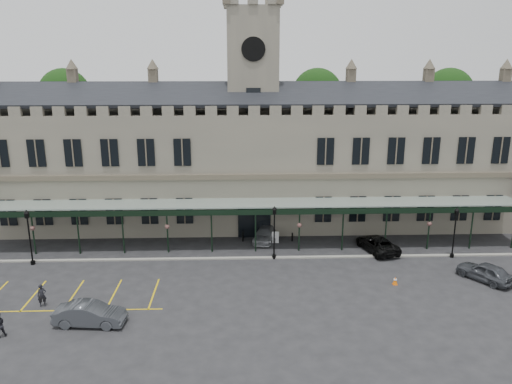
{
  "coord_description": "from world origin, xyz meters",
  "views": [
    {
      "loc": [
        -1.41,
        -35.62,
        17.51
      ],
      "look_at": [
        0.0,
        6.0,
        6.0
      ],
      "focal_mm": 35.0,
      "sensor_mm": 36.0,
      "label": 1
    }
  ],
  "objects_px": {
    "car_right_a": "(485,272)",
    "lamp_post_left": "(29,232)",
    "clock_tower": "(253,99)",
    "sign_board": "(275,237)",
    "lamp_post_mid": "(274,228)",
    "station_building": "(253,163)",
    "car_van": "(377,244)",
    "car_left_b": "(90,314)",
    "traffic_cone": "(395,281)",
    "person_a": "(42,295)",
    "lamp_post_right": "(455,228)",
    "car_taxi": "(265,234)"
  },
  "relations": [
    {
      "from": "lamp_post_mid",
      "to": "lamp_post_left",
      "type": "bearing_deg",
      "value": -178.44
    },
    {
      "from": "traffic_cone",
      "to": "car_left_b",
      "type": "xyz_separation_m",
      "value": [
        -22.27,
        -5.32,
        0.46
      ]
    },
    {
      "from": "lamp_post_mid",
      "to": "car_right_a",
      "type": "height_order",
      "value": "lamp_post_mid"
    },
    {
      "from": "lamp_post_left",
      "to": "sign_board",
      "type": "height_order",
      "value": "lamp_post_left"
    },
    {
      "from": "station_building",
      "to": "car_taxi",
      "type": "bearing_deg",
      "value": -80.39
    },
    {
      "from": "clock_tower",
      "to": "car_left_b",
      "type": "distance_m",
      "value": 27.21
    },
    {
      "from": "station_building",
      "to": "car_left_b",
      "type": "height_order",
      "value": "station_building"
    },
    {
      "from": "car_van",
      "to": "car_left_b",
      "type": "bearing_deg",
      "value": 12.76
    },
    {
      "from": "clock_tower",
      "to": "lamp_post_mid",
      "type": "distance_m",
      "value": 14.77
    },
    {
      "from": "lamp_post_left",
      "to": "car_van",
      "type": "relative_size",
      "value": 0.99
    },
    {
      "from": "station_building",
      "to": "car_right_a",
      "type": "distance_m",
      "value": 24.53
    },
    {
      "from": "sign_board",
      "to": "person_a",
      "type": "bearing_deg",
      "value": -142.46
    },
    {
      "from": "car_van",
      "to": "station_building",
      "type": "bearing_deg",
      "value": -54.47
    },
    {
      "from": "lamp_post_mid",
      "to": "person_a",
      "type": "relative_size",
      "value": 2.89
    },
    {
      "from": "traffic_cone",
      "to": "car_taxi",
      "type": "distance_m",
      "value": 14.02
    },
    {
      "from": "station_building",
      "to": "car_van",
      "type": "relative_size",
      "value": 11.95
    },
    {
      "from": "clock_tower",
      "to": "sign_board",
      "type": "xyz_separation_m",
      "value": [
        1.96,
        -6.77,
        -12.55
      ]
    },
    {
      "from": "clock_tower",
      "to": "car_taxi",
      "type": "xyz_separation_m",
      "value": [
        1.0,
        -6.0,
        -12.47
      ]
    },
    {
      "from": "traffic_cone",
      "to": "person_a",
      "type": "relative_size",
      "value": 0.38
    },
    {
      "from": "traffic_cone",
      "to": "car_van",
      "type": "distance_m",
      "value": 6.94
    },
    {
      "from": "car_van",
      "to": "lamp_post_mid",
      "type": "bearing_deg",
      "value": -7.12
    },
    {
      "from": "person_a",
      "to": "car_right_a",
      "type": "bearing_deg",
      "value": -19.08
    },
    {
      "from": "clock_tower",
      "to": "station_building",
      "type": "bearing_deg",
      "value": -90.0
    },
    {
      "from": "lamp_post_mid",
      "to": "person_a",
      "type": "distance_m",
      "value": 19.17
    },
    {
      "from": "station_building",
      "to": "lamp_post_right",
      "type": "bearing_deg",
      "value": -31.51
    },
    {
      "from": "sign_board",
      "to": "car_right_a",
      "type": "height_order",
      "value": "car_right_a"
    },
    {
      "from": "station_building",
      "to": "lamp_post_right",
      "type": "relative_size",
      "value": 12.82
    },
    {
      "from": "station_building",
      "to": "clock_tower",
      "type": "height_order",
      "value": "clock_tower"
    },
    {
      "from": "station_building",
      "to": "car_left_b",
      "type": "distance_m",
      "value": 24.84
    },
    {
      "from": "lamp_post_mid",
      "to": "sign_board",
      "type": "distance_m",
      "value": 4.46
    },
    {
      "from": "traffic_cone",
      "to": "car_taxi",
      "type": "xyz_separation_m",
      "value": [
        -9.77,
        10.04,
        0.33
      ]
    },
    {
      "from": "car_right_a",
      "to": "lamp_post_left",
      "type": "bearing_deg",
      "value": -41.28
    },
    {
      "from": "car_left_b",
      "to": "car_right_a",
      "type": "relative_size",
      "value": 1.06
    },
    {
      "from": "lamp_post_mid",
      "to": "car_van",
      "type": "xyz_separation_m",
      "value": [
        9.61,
        1.43,
        -2.2
      ]
    },
    {
      "from": "lamp_post_left",
      "to": "sign_board",
      "type": "distance_m",
      "value": 21.87
    },
    {
      "from": "lamp_post_left",
      "to": "lamp_post_mid",
      "type": "xyz_separation_m",
      "value": [
        20.92,
        0.57,
        -0.05
      ]
    },
    {
      "from": "lamp_post_left",
      "to": "clock_tower",
      "type": "bearing_deg",
      "value": 29.89
    },
    {
      "from": "lamp_post_mid",
      "to": "person_a",
      "type": "xyz_separation_m",
      "value": [
        -17.24,
        -8.12,
        -2.05
      ]
    },
    {
      "from": "lamp_post_left",
      "to": "person_a",
      "type": "bearing_deg",
      "value": -64.01
    },
    {
      "from": "car_van",
      "to": "traffic_cone",
      "type": "bearing_deg",
      "value": 70.95
    },
    {
      "from": "clock_tower",
      "to": "car_left_b",
      "type": "bearing_deg",
      "value": -118.3
    },
    {
      "from": "lamp_post_mid",
      "to": "car_left_b",
      "type": "bearing_deg",
      "value": -140.44
    },
    {
      "from": "lamp_post_mid",
      "to": "car_right_a",
      "type": "relative_size",
      "value": 1.1
    },
    {
      "from": "lamp_post_mid",
      "to": "traffic_cone",
      "type": "relative_size",
      "value": 7.64
    },
    {
      "from": "lamp_post_left",
      "to": "car_taxi",
      "type": "xyz_separation_m",
      "value": [
        20.34,
        5.12,
        -2.3
      ]
    },
    {
      "from": "clock_tower",
      "to": "lamp_post_mid",
      "type": "height_order",
      "value": "clock_tower"
    },
    {
      "from": "lamp_post_left",
      "to": "car_left_b",
      "type": "distance_m",
      "value": 13.08
    },
    {
      "from": "lamp_post_mid",
      "to": "lamp_post_right",
      "type": "relative_size",
      "value": 1.04
    },
    {
      "from": "lamp_post_right",
      "to": "car_left_b",
      "type": "xyz_separation_m",
      "value": [
        -29.0,
        -10.54,
        -2.0
      ]
    },
    {
      "from": "lamp_post_left",
      "to": "car_van",
      "type": "distance_m",
      "value": 30.68
    }
  ]
}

